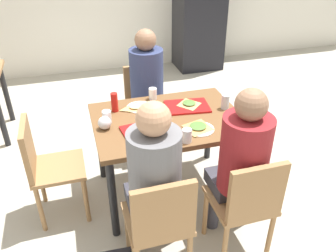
# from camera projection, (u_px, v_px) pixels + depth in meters

# --- Properties ---
(ground_plane) EXTENTS (10.00, 10.00, 0.02)m
(ground_plane) POSITION_uv_depth(u_px,v_px,m) (168.00, 191.00, 3.12)
(ground_plane) COLOR #B2AD9E
(main_table) EXTENTS (1.18, 0.86, 0.75)m
(main_table) POSITION_uv_depth(u_px,v_px,m) (168.00, 128.00, 2.78)
(main_table) COLOR brown
(main_table) RESTS_ON ground_plane
(chair_near_left) EXTENTS (0.40, 0.40, 0.86)m
(chair_near_left) POSITION_uv_depth(u_px,v_px,m) (160.00, 221.00, 2.11)
(chair_near_left) COLOR #9E7247
(chair_near_left) RESTS_ON ground_plane
(chair_near_right) EXTENTS (0.40, 0.40, 0.86)m
(chair_near_right) POSITION_uv_depth(u_px,v_px,m) (246.00, 202.00, 2.26)
(chair_near_right) COLOR #9E7247
(chair_near_right) RESTS_ON ground_plane
(chair_far_side) EXTENTS (0.40, 0.40, 0.86)m
(chair_far_side) POSITION_uv_depth(u_px,v_px,m) (145.00, 101.00, 3.53)
(chair_far_side) COLOR #9E7247
(chair_far_side) RESTS_ON ground_plane
(chair_left_end) EXTENTS (0.40, 0.40, 0.86)m
(chair_left_end) POSITION_uv_depth(u_px,v_px,m) (46.00, 163.00, 2.62)
(chair_left_end) COLOR #9E7247
(chair_left_end) RESTS_ON ground_plane
(person_in_red) EXTENTS (0.32, 0.42, 1.27)m
(person_in_red) POSITION_uv_depth(u_px,v_px,m) (153.00, 176.00, 2.10)
(person_in_red) COLOR #383842
(person_in_red) RESTS_ON ground_plane
(person_in_brown_jacket) EXTENTS (0.32, 0.42, 1.27)m
(person_in_brown_jacket) POSITION_uv_depth(u_px,v_px,m) (241.00, 159.00, 2.25)
(person_in_brown_jacket) COLOR #383842
(person_in_brown_jacket) RESTS_ON ground_plane
(person_far_side) EXTENTS (0.32, 0.42, 1.27)m
(person_far_side) POSITION_uv_depth(u_px,v_px,m) (148.00, 84.00, 3.29)
(person_far_side) COLOR #383842
(person_far_side) RESTS_ON ground_plane
(tray_red_near) EXTENTS (0.39, 0.30, 0.02)m
(tray_red_near) POSITION_uv_depth(u_px,v_px,m) (147.00, 130.00, 2.55)
(tray_red_near) COLOR #B21414
(tray_red_near) RESTS_ON main_table
(tray_red_far) EXTENTS (0.39, 0.30, 0.02)m
(tray_red_far) POSITION_uv_depth(u_px,v_px,m) (187.00, 106.00, 2.89)
(tray_red_far) COLOR #B21414
(tray_red_far) RESTS_ON main_table
(paper_plate_center) EXTENTS (0.22, 0.22, 0.01)m
(paper_plate_center) POSITION_uv_depth(u_px,v_px,m) (140.00, 107.00, 2.88)
(paper_plate_center) COLOR white
(paper_plate_center) RESTS_ON main_table
(paper_plate_near_edge) EXTENTS (0.22, 0.22, 0.01)m
(paper_plate_near_edge) POSITION_uv_depth(u_px,v_px,m) (200.00, 129.00, 2.58)
(paper_plate_near_edge) COLOR white
(paper_plate_near_edge) RESTS_ON main_table
(pizza_slice_a) EXTENTS (0.24, 0.24, 0.02)m
(pizza_slice_a) POSITION_uv_depth(u_px,v_px,m) (145.00, 128.00, 2.56)
(pizza_slice_a) COLOR tan
(pizza_slice_a) RESTS_ON tray_red_near
(pizza_slice_b) EXTENTS (0.17, 0.18, 0.02)m
(pizza_slice_b) POSITION_uv_depth(u_px,v_px,m) (189.00, 103.00, 2.90)
(pizza_slice_b) COLOR #DBAD60
(pizza_slice_b) RESTS_ON tray_red_far
(pizza_slice_c) EXTENTS (0.25, 0.17, 0.02)m
(pizza_slice_c) POSITION_uv_depth(u_px,v_px,m) (139.00, 106.00, 2.87)
(pizza_slice_c) COLOR #DBAD60
(pizza_slice_c) RESTS_ON paper_plate_center
(pizza_slice_d) EXTENTS (0.25, 0.26, 0.02)m
(pizza_slice_d) POSITION_uv_depth(u_px,v_px,m) (198.00, 127.00, 2.59)
(pizza_slice_d) COLOR tan
(pizza_slice_d) RESTS_ON paper_plate_near_edge
(plastic_cup_a) EXTENTS (0.07, 0.07, 0.10)m
(plastic_cup_a) POSITION_uv_depth(u_px,v_px,m) (153.00, 94.00, 3.00)
(plastic_cup_a) COLOR white
(plastic_cup_a) RESTS_ON main_table
(plastic_cup_b) EXTENTS (0.07, 0.07, 0.10)m
(plastic_cup_b) POSITION_uv_depth(u_px,v_px,m) (187.00, 136.00, 2.41)
(plastic_cup_b) COLOR white
(plastic_cup_b) RESTS_ON main_table
(plastic_cup_c) EXTENTS (0.07, 0.07, 0.10)m
(plastic_cup_c) POSITION_uv_depth(u_px,v_px,m) (107.00, 117.00, 2.65)
(plastic_cup_c) COLOR white
(plastic_cup_c) RESTS_ON main_table
(soda_can) EXTENTS (0.07, 0.07, 0.12)m
(soda_can) POSITION_uv_depth(u_px,v_px,m) (225.00, 102.00, 2.84)
(soda_can) COLOR #B7BCC6
(soda_can) RESTS_ON main_table
(condiment_bottle) EXTENTS (0.06, 0.06, 0.16)m
(condiment_bottle) POSITION_uv_depth(u_px,v_px,m) (115.00, 102.00, 2.79)
(condiment_bottle) COLOR red
(condiment_bottle) RESTS_ON main_table
(foil_bundle) EXTENTS (0.10, 0.10, 0.10)m
(foil_bundle) POSITION_uv_depth(u_px,v_px,m) (105.00, 123.00, 2.57)
(foil_bundle) COLOR silver
(foil_bundle) RESTS_ON main_table
(drink_fridge) EXTENTS (0.70, 0.60, 1.90)m
(drink_fridge) POSITION_uv_depth(u_px,v_px,m) (199.00, 7.00, 5.31)
(drink_fridge) COLOR black
(drink_fridge) RESTS_ON ground_plane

